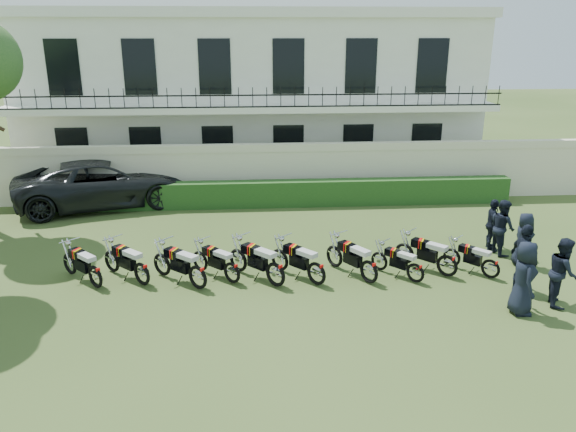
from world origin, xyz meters
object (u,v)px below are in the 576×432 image
at_px(suv, 104,183).
at_px(officer_2, 523,259).
at_px(motorcycle_0, 95,271).
at_px(motorcycle_8, 448,261).
at_px(officer_5, 492,224).
at_px(motorcycle_9, 491,264).
at_px(motorcycle_1, 141,268).
at_px(motorcycle_7, 416,268).
at_px(motorcycle_3, 232,268).
at_px(motorcycle_5, 317,268).
at_px(officer_3, 524,240).
at_px(motorcycle_4, 275,269).
at_px(officer_4, 502,227).
at_px(motorcycle_6, 369,266).
at_px(officer_0, 524,278).
at_px(officer_1, 563,272).
at_px(motorcycle_2, 197,272).

xyz_separation_m(suv, officer_2, (12.58, -8.55, 0.02)).
xyz_separation_m(motorcycle_0, motorcycle_8, (9.52, 0.03, 0.01)).
bearing_deg(officer_2, officer_5, -12.44).
height_order(motorcycle_0, officer_5, officer_5).
bearing_deg(motorcycle_9, officer_2, -104.41).
relative_size(motorcycle_1, motorcycle_7, 1.14).
distance_m(motorcycle_3, motorcycle_5, 2.27).
bearing_deg(motorcycle_5, motorcycle_1, 133.94).
relative_size(motorcycle_1, motorcycle_3, 1.09).
bearing_deg(officer_3, suv, 58.44).
distance_m(motorcycle_1, motorcycle_4, 3.57).
xyz_separation_m(motorcycle_1, motorcycle_4, (3.55, -0.34, 0.03)).
distance_m(motorcycle_3, officer_4, 8.30).
bearing_deg(motorcycle_6, motorcycle_5, 146.69).
height_order(motorcycle_1, motorcycle_3, motorcycle_1).
relative_size(motorcycle_3, officer_4, 0.82).
height_order(officer_0, officer_2, officer_2).
height_order(motorcycle_3, motorcycle_8, motorcycle_8).
distance_m(motorcycle_3, officer_2, 7.61).
distance_m(suv, officer_1, 16.16).
relative_size(motorcycle_4, suv, 0.24).
distance_m(officer_0, officer_5, 4.24).
distance_m(motorcycle_2, motorcycle_6, 4.57).
height_order(motorcycle_1, motorcycle_5, motorcycle_5).
xyz_separation_m(motorcycle_1, officer_3, (10.76, 0.61, 0.30)).
height_order(motorcycle_4, officer_2, officer_2).
distance_m(motorcycle_2, officer_5, 9.18).
xyz_separation_m(motorcycle_6, officer_1, (4.49, -1.50, 0.37)).
bearing_deg(motorcycle_1, officer_0, -59.71).
bearing_deg(motorcycle_7, motorcycle_3, 134.33).
bearing_deg(suv, motorcycle_0, 174.28).
bearing_deg(motorcycle_0, officer_4, -36.81).
bearing_deg(motorcycle_0, motorcycle_5, -46.98).
bearing_deg(officer_0, motorcycle_3, 81.37).
height_order(motorcycle_7, motorcycle_9, motorcycle_7).
bearing_deg(motorcycle_2, motorcycle_1, 118.48).
relative_size(officer_1, officer_2, 0.94).
relative_size(officer_0, officer_1, 1.05).
height_order(officer_3, officer_5, officer_5).
xyz_separation_m(motorcycle_7, officer_4, (3.19, 1.89, 0.43)).
xyz_separation_m(motorcycle_7, officer_3, (3.43, 0.97, 0.37)).
bearing_deg(motorcycle_7, motorcycle_5, 137.09).
height_order(motorcycle_6, officer_0, officer_0).
xyz_separation_m(motorcycle_6, motorcycle_9, (3.40, 0.07, -0.08)).
bearing_deg(officer_5, motorcycle_3, 117.69).
xyz_separation_m(officer_4, officer_5, (-0.13, 0.41, -0.05)).
distance_m(motorcycle_8, motorcycle_9, 1.18).
relative_size(suv, officer_4, 3.83).
height_order(suv, officer_0, officer_0).
height_order(officer_0, officer_5, officer_0).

